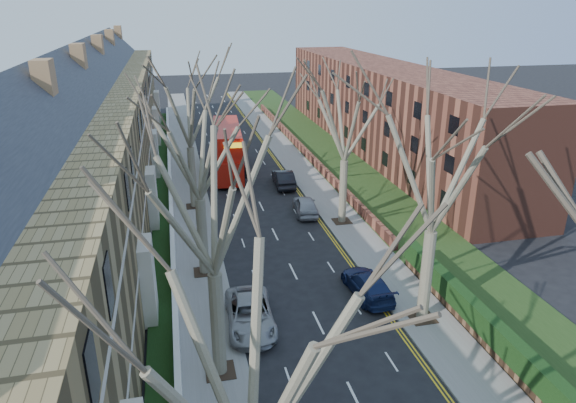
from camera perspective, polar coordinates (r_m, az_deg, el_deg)
pavement_left at (r=55.54m, az=-11.28°, el=3.46°), size 3.00×102.00×0.12m
pavement_right at (r=57.03m, az=0.86°, el=4.33°), size 3.00×102.00×0.12m
terrace_left at (r=46.84m, az=-20.78°, el=6.20°), size 9.70×78.00×13.60m
flats_right at (r=63.13m, az=10.33°, el=10.23°), size 13.97×54.00×10.00m
wall_hedge_right at (r=26.59m, az=24.88°, el=-16.35°), size 0.70×24.00×1.80m
front_wall_left at (r=47.76m, az=-12.92°, el=1.14°), size 0.30×78.00×1.00m
grass_verge_right at (r=58.19m, az=5.18°, el=4.68°), size 6.00×102.00×0.06m
tree_left_near at (r=12.61m, az=-4.71°, el=-15.44°), size 9.80×9.80×13.73m
tree_left_mid at (r=21.25m, az=-8.72°, el=1.95°), size 10.50×10.50×14.71m
tree_left_far at (r=30.94m, az=-10.21°, el=7.28°), size 10.15×10.15×14.22m
tree_left_dist at (r=42.65m, az=-11.18°, el=11.37°), size 10.50×10.50×14.71m
tree_right_mid at (r=26.36m, az=16.49°, el=5.07°), size 10.50×10.50×14.71m
tree_right_far at (r=38.90m, az=6.51°, el=10.25°), size 10.15×10.15×14.22m
double_decker_bus at (r=53.40m, az=-6.72°, el=5.64°), size 3.62×11.87×4.86m
car_left_far at (r=28.51m, az=-4.23°, el=-12.37°), size 2.74×5.50×1.50m
car_right_near at (r=31.60m, az=8.83°, el=-9.07°), size 2.16×4.94×1.41m
car_right_mid at (r=42.89m, az=1.95°, el=-0.42°), size 2.23×4.58×1.51m
car_right_far at (r=49.46m, az=-0.50°, el=2.59°), size 1.93×4.91×1.59m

